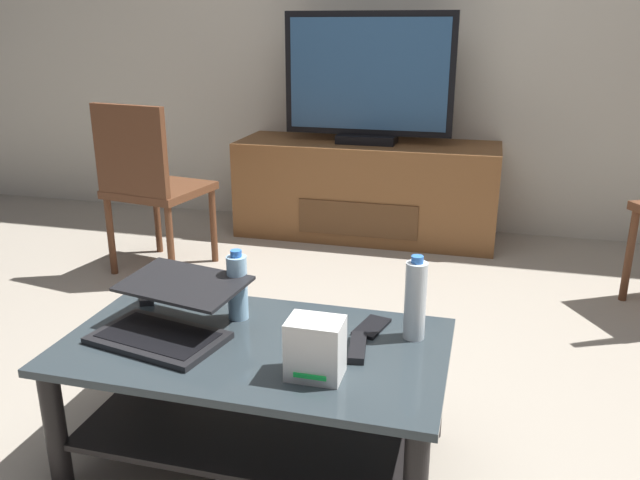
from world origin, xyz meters
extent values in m
plane|color=#9E9384|center=(0.00, 0.00, 0.00)|extent=(7.68, 7.68, 0.00)
cube|color=#2D383D|center=(-0.10, -0.27, 0.38)|extent=(1.09, 0.61, 0.02)
cube|color=black|center=(-0.10, -0.27, 0.14)|extent=(0.96, 0.53, 0.02)
cylinder|color=black|center=(-0.60, -0.52, 0.18)|extent=(0.06, 0.06, 0.37)
cylinder|color=black|center=(-0.60, -0.01, 0.18)|extent=(0.06, 0.06, 0.37)
cylinder|color=black|center=(0.39, -0.01, 0.18)|extent=(0.06, 0.06, 0.37)
cube|color=brown|center=(-0.21, 1.97, 0.29)|extent=(1.56, 0.52, 0.58)
cube|color=#55351C|center=(-0.21, 1.71, 0.17)|extent=(0.70, 0.01, 0.20)
cube|color=black|center=(-0.21, 1.95, 0.61)|extent=(0.35, 0.20, 0.05)
cube|color=black|center=(-0.21, 1.95, 0.98)|extent=(0.99, 0.04, 0.70)
cube|color=#2D517A|center=(-0.21, 1.93, 0.98)|extent=(0.92, 0.01, 0.63)
cylinder|color=#59331E|center=(1.17, 1.29, 0.22)|extent=(0.04, 0.04, 0.45)
cube|color=#59331E|center=(-1.14, 1.13, 0.43)|extent=(0.51, 0.51, 0.04)
cube|color=#59331E|center=(-1.18, 0.94, 0.66)|extent=(0.42, 0.11, 0.46)
cylinder|color=#59331E|center=(-0.93, 1.29, 0.21)|extent=(0.04, 0.04, 0.41)
cylinder|color=#59331E|center=(-1.30, 1.35, 0.21)|extent=(0.04, 0.04, 0.41)
cylinder|color=#59331E|center=(-0.99, 0.91, 0.21)|extent=(0.04, 0.04, 0.41)
cylinder|color=#59331E|center=(-1.36, 0.98, 0.21)|extent=(0.04, 0.04, 0.41)
cube|color=black|center=(-0.37, -0.33, 0.40)|extent=(0.40, 0.30, 0.02)
cube|color=black|center=(-0.37, -0.33, 0.41)|extent=(0.35, 0.24, 0.00)
cube|color=black|center=(-0.34, -0.21, 0.52)|extent=(0.40, 0.30, 0.03)
cube|color=silver|center=(-0.34, -0.21, 0.52)|extent=(0.36, 0.26, 0.02)
cube|color=white|center=(0.11, -0.40, 0.47)|extent=(0.14, 0.10, 0.16)
cube|color=#19D84C|center=(0.11, -0.45, 0.42)|extent=(0.08, 0.00, 0.01)
cylinder|color=#99C6E5|center=(-0.20, -0.13, 0.49)|extent=(0.06, 0.06, 0.20)
cylinder|color=blue|center=(-0.20, -0.13, 0.60)|extent=(0.03, 0.03, 0.02)
cylinder|color=silver|center=(0.33, -0.12, 0.51)|extent=(0.06, 0.06, 0.23)
cylinder|color=blue|center=(0.33, -0.12, 0.63)|extent=(0.03, 0.03, 0.02)
cube|color=black|center=(0.20, -0.09, 0.40)|extent=(0.10, 0.15, 0.01)
cube|color=#2D2D30|center=(-0.56, -0.05, 0.40)|extent=(0.11, 0.16, 0.02)
cube|color=black|center=(0.19, -0.24, 0.40)|extent=(0.07, 0.16, 0.02)
camera|label=1|loc=(0.50, -1.79, 1.25)|focal=35.93mm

